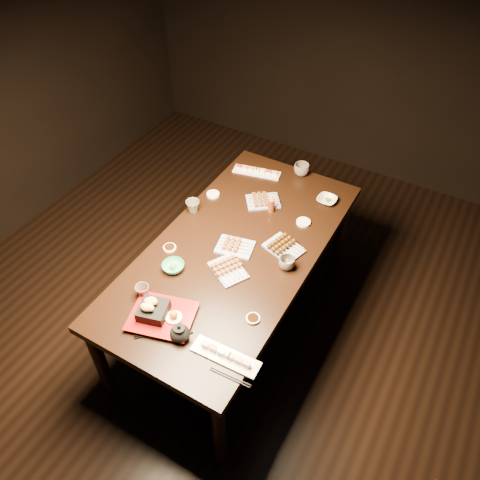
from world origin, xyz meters
name	(u,v)px	position (x,y,z in m)	size (l,w,h in m)	color
ground	(201,353)	(0.00, 0.00, 0.00)	(5.00, 5.00, 0.00)	black
dining_table	(236,288)	(0.08, 0.32, 0.38)	(0.90, 1.80, 0.75)	black
sushi_platter_near	(226,355)	(0.41, -0.33, 0.77)	(0.34, 0.09, 0.04)	white
sushi_platter_far	(257,170)	(-0.16, 1.03, 0.77)	(0.33, 0.09, 0.04)	white
yakitori_plate_center	(235,245)	(0.08, 0.32, 0.78)	(0.21, 0.15, 0.05)	#828EB6
yakitori_plate_right	(228,268)	(0.14, 0.14, 0.78)	(0.21, 0.15, 0.05)	#828EB6
yakitori_plate_left	(263,199)	(0.03, 0.77, 0.78)	(0.21, 0.15, 0.05)	#828EB6
tsukune_plate	(284,246)	(0.33, 0.45, 0.78)	(0.21, 0.15, 0.05)	#828EB6
edamame_bowl_green	(173,267)	(-0.13, 0.01, 0.77)	(0.13, 0.13, 0.04)	#329965
edamame_bowl_cream	(327,200)	(0.38, 0.98, 0.77)	(0.12, 0.12, 0.03)	beige
tempura_tray	(161,312)	(0.01, -0.30, 0.81)	(0.32, 0.26, 0.12)	black
teacup_near_left	(143,291)	(-0.17, -0.22, 0.78)	(0.07, 0.07, 0.07)	brown
teacup_mid_right	(287,263)	(0.41, 0.33, 0.79)	(0.09, 0.09, 0.07)	brown
teacup_far_left	(193,206)	(-0.31, 0.47, 0.79)	(0.09, 0.09, 0.08)	brown
teacup_far_right	(302,170)	(0.12, 1.16, 0.79)	(0.11, 0.11, 0.08)	brown
teapot	(180,332)	(0.16, -0.35, 0.80)	(0.12, 0.12, 0.10)	black
condiment_bottle	(271,204)	(0.11, 0.71, 0.81)	(0.04, 0.04, 0.13)	#65230D
sauce_dish_west	(170,248)	(-0.25, 0.12, 0.76)	(0.08, 0.08, 0.01)	white
sauce_dish_east	(303,222)	(0.34, 0.71, 0.76)	(0.09, 0.09, 0.02)	white
sauce_dish_se	(253,319)	(0.41, -0.07, 0.76)	(0.07, 0.07, 0.01)	white
sauce_dish_nw	(213,194)	(-0.29, 0.67, 0.76)	(0.09, 0.09, 0.01)	white
chopsticks_near	(157,332)	(0.04, -0.38, 0.75)	(0.23, 0.02, 0.01)	black
chopsticks_se	(230,377)	(0.48, -0.41, 0.75)	(0.21, 0.02, 0.01)	black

